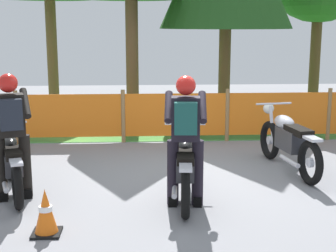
{
  "coord_description": "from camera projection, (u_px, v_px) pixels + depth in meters",
  "views": [
    {
      "loc": [
        -0.71,
        -7.14,
        2.33
      ],
      "look_at": [
        -0.31,
        -0.19,
        0.9
      ],
      "focal_mm": 53.78,
      "sensor_mm": 36.0,
      "label": 1
    }
  ],
  "objects": [
    {
      "name": "ground",
      "position": [
        188.0,
        183.0,
        7.5
      ],
      "size": [
        24.0,
        24.0,
        0.02
      ],
      "primitive_type": "cube",
      "color": "gray"
    },
    {
      "name": "grass_verge",
      "position": [
        168.0,
        118.0,
        12.56
      ],
      "size": [
        24.0,
        5.09,
        0.01
      ],
      "primitive_type": "cube",
      "color": "#4C8C3D",
      "rests_on": "ground"
    },
    {
      "name": "motorcycle_third",
      "position": [
        12.0,
        163.0,
        6.92
      ],
      "size": [
        0.81,
        1.85,
        0.91
      ],
      "rotation": [
        0.0,
        0.0,
        1.89
      ],
      "color": "black",
      "rests_on": "ground"
    },
    {
      "name": "rider_trailing",
      "position": [
        185.0,
        133.0,
        6.39
      ],
      "size": [
        0.58,
        0.7,
        1.69
      ],
      "rotation": [
        0.0,
        0.0,
        1.49
      ],
      "color": "black",
      "rests_on": "ground"
    },
    {
      "name": "barrier_fence",
      "position": [
        176.0,
        115.0,
        9.96
      ],
      "size": [
        10.43,
        0.08,
        1.05
      ],
      "color": "#997547",
      "rests_on": "ground"
    },
    {
      "name": "motorcycle_lead",
      "position": [
        288.0,
        141.0,
        8.0
      ],
      "size": [
        0.63,
        2.13,
        1.01
      ],
      "rotation": [
        0.0,
        0.0,
        1.72
      ],
      "color": "black",
      "rests_on": "ground"
    },
    {
      "name": "rider_third",
      "position": [
        11.0,
        129.0,
        6.63
      ],
      "size": [
        0.67,
        0.77,
        1.69
      ],
      "rotation": [
        0.0,
        0.0,
        1.89
      ],
      "color": "black",
      "rests_on": "ground"
    },
    {
      "name": "motorcycle_trailing",
      "position": [
        185.0,
        166.0,
        6.7
      ],
      "size": [
        0.58,
        1.97,
        0.93
      ],
      "rotation": [
        0.0,
        0.0,
        1.49
      ],
      "color": "black",
      "rests_on": "ground"
    },
    {
      "name": "traffic_cone",
      "position": [
        46.0,
        212.0,
        5.6
      ],
      "size": [
        0.32,
        0.32,
        0.53
      ],
      "color": "black",
      "rests_on": "ground"
    }
  ]
}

